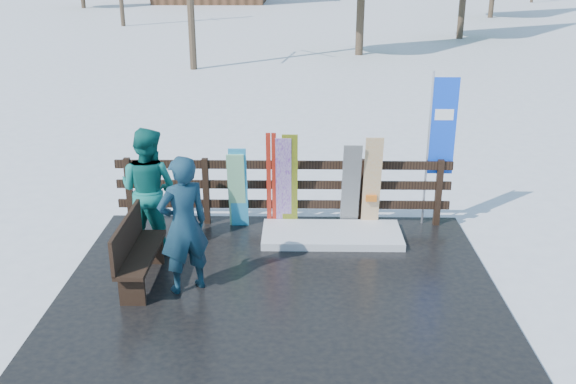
{
  "coord_description": "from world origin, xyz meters",
  "views": [
    {
      "loc": [
        0.25,
        -7.88,
        4.43
      ],
      "look_at": [
        0.1,
        1.0,
        1.1
      ],
      "focal_mm": 40.0,
      "sensor_mm": 36.0,
      "label": 1
    }
  ],
  "objects_px": {
    "person_front": "(184,225)",
    "snowboard_5": "(372,183)",
    "snowboard_0": "(239,188)",
    "snowboard_1": "(237,191)",
    "snowboard_4": "(351,186)",
    "person_back": "(149,189)",
    "snowboard_3": "(284,183)",
    "rental_flag": "(439,132)",
    "bench": "(136,249)",
    "snowboard_2": "(290,181)"
  },
  "relations": [
    {
      "from": "snowboard_4",
      "to": "person_back",
      "type": "relative_size",
      "value": 0.8
    },
    {
      "from": "bench",
      "to": "rental_flag",
      "type": "bearing_deg",
      "value": 25.88
    },
    {
      "from": "bench",
      "to": "snowboard_3",
      "type": "height_order",
      "value": "snowboard_3"
    },
    {
      "from": "snowboard_3",
      "to": "snowboard_4",
      "type": "xyz_separation_m",
      "value": [
        1.1,
        0.0,
        -0.05
      ]
    },
    {
      "from": "bench",
      "to": "snowboard_0",
      "type": "xyz_separation_m",
      "value": [
        1.25,
        1.92,
        0.2
      ]
    },
    {
      "from": "snowboard_2",
      "to": "rental_flag",
      "type": "height_order",
      "value": "rental_flag"
    },
    {
      "from": "snowboard_3",
      "to": "snowboard_5",
      "type": "bearing_deg",
      "value": 0.0
    },
    {
      "from": "snowboard_0",
      "to": "rental_flag",
      "type": "distance_m",
      "value": 3.4
    },
    {
      "from": "snowboard_5",
      "to": "rental_flag",
      "type": "xyz_separation_m",
      "value": [
        1.09,
        0.27,
        0.8
      ]
    },
    {
      "from": "bench",
      "to": "snowboard_1",
      "type": "distance_m",
      "value": 2.28
    },
    {
      "from": "person_front",
      "to": "snowboard_1",
      "type": "bearing_deg",
      "value": -136.46
    },
    {
      "from": "snowboard_1",
      "to": "snowboard_3",
      "type": "distance_m",
      "value": 0.79
    },
    {
      "from": "snowboard_0",
      "to": "snowboard_2",
      "type": "distance_m",
      "value": 0.85
    },
    {
      "from": "person_front",
      "to": "person_back",
      "type": "height_order",
      "value": "person_back"
    },
    {
      "from": "snowboard_0",
      "to": "snowboard_3",
      "type": "xyz_separation_m",
      "value": [
        0.74,
        -0.0,
        0.09
      ]
    },
    {
      "from": "bench",
      "to": "snowboard_5",
      "type": "xyz_separation_m",
      "value": [
        3.44,
        1.92,
        0.29
      ]
    },
    {
      "from": "snowboard_3",
      "to": "person_front",
      "type": "xyz_separation_m",
      "value": [
        -1.28,
        -2.08,
        0.15
      ]
    },
    {
      "from": "snowboard_4",
      "to": "snowboard_5",
      "type": "bearing_deg",
      "value": 0.0
    },
    {
      "from": "snowboard_3",
      "to": "person_back",
      "type": "relative_size",
      "value": 0.85
    },
    {
      "from": "snowboard_0",
      "to": "snowboard_1",
      "type": "relative_size",
      "value": 1.06
    },
    {
      "from": "person_front",
      "to": "snowboard_2",
      "type": "bearing_deg",
      "value": -156.39
    },
    {
      "from": "person_front",
      "to": "snowboard_5",
      "type": "bearing_deg",
      "value": -175.41
    },
    {
      "from": "snowboard_0",
      "to": "rental_flag",
      "type": "bearing_deg",
      "value": 4.72
    },
    {
      "from": "snowboard_1",
      "to": "person_front",
      "type": "height_order",
      "value": "person_front"
    },
    {
      "from": "snowboard_1",
      "to": "snowboard_4",
      "type": "xyz_separation_m",
      "value": [
        1.87,
        0.0,
        0.09
      ]
    },
    {
      "from": "snowboard_3",
      "to": "person_back",
      "type": "bearing_deg",
      "value": -159.79
    },
    {
      "from": "snowboard_3",
      "to": "person_back",
      "type": "distance_m",
      "value": 2.18
    },
    {
      "from": "snowboard_2",
      "to": "person_back",
      "type": "distance_m",
      "value": 2.27
    },
    {
      "from": "snowboard_4",
      "to": "rental_flag",
      "type": "relative_size",
      "value": 0.6
    },
    {
      "from": "snowboard_0",
      "to": "snowboard_3",
      "type": "bearing_deg",
      "value": -0.0
    },
    {
      "from": "snowboard_2",
      "to": "person_back",
      "type": "height_order",
      "value": "person_back"
    },
    {
      "from": "snowboard_0",
      "to": "snowboard_2",
      "type": "xyz_separation_m",
      "value": [
        0.84,
        -0.0,
        0.12
      ]
    },
    {
      "from": "snowboard_3",
      "to": "person_front",
      "type": "bearing_deg",
      "value": -121.57
    },
    {
      "from": "snowboard_4",
      "to": "person_back",
      "type": "height_order",
      "value": "person_back"
    },
    {
      "from": "bench",
      "to": "snowboard_4",
      "type": "bearing_deg",
      "value": 31.87
    },
    {
      "from": "snowboard_0",
      "to": "snowboard_4",
      "type": "relative_size",
      "value": 0.93
    },
    {
      "from": "bench",
      "to": "snowboard_1",
      "type": "bearing_deg",
      "value": 57.62
    },
    {
      "from": "snowboard_1",
      "to": "person_back",
      "type": "relative_size",
      "value": 0.71
    },
    {
      "from": "snowboard_1",
      "to": "snowboard_4",
      "type": "bearing_deg",
      "value": 0.0
    },
    {
      "from": "snowboard_3",
      "to": "rental_flag",
      "type": "bearing_deg",
      "value": 6.09
    },
    {
      "from": "snowboard_0",
      "to": "person_back",
      "type": "xyz_separation_m",
      "value": [
        -1.3,
        -0.75,
        0.25
      ]
    },
    {
      "from": "snowboard_0",
      "to": "snowboard_1",
      "type": "xyz_separation_m",
      "value": [
        -0.03,
        -0.0,
        -0.05
      ]
    },
    {
      "from": "snowboard_2",
      "to": "person_front",
      "type": "distance_m",
      "value": 2.5
    },
    {
      "from": "snowboard_1",
      "to": "snowboard_5",
      "type": "height_order",
      "value": "snowboard_5"
    },
    {
      "from": "person_back",
      "to": "snowboard_5",
      "type": "bearing_deg",
      "value": -147.28
    },
    {
      "from": "snowboard_2",
      "to": "snowboard_3",
      "type": "xyz_separation_m",
      "value": [
        -0.1,
        -0.0,
        -0.03
      ]
    },
    {
      "from": "snowboard_2",
      "to": "rental_flag",
      "type": "distance_m",
      "value": 2.56
    },
    {
      "from": "snowboard_3",
      "to": "rental_flag",
      "type": "relative_size",
      "value": 0.63
    },
    {
      "from": "rental_flag",
      "to": "bench",
      "type": "bearing_deg",
      "value": -154.12
    },
    {
      "from": "snowboard_5",
      "to": "person_back",
      "type": "relative_size",
      "value": 0.85
    }
  ]
}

